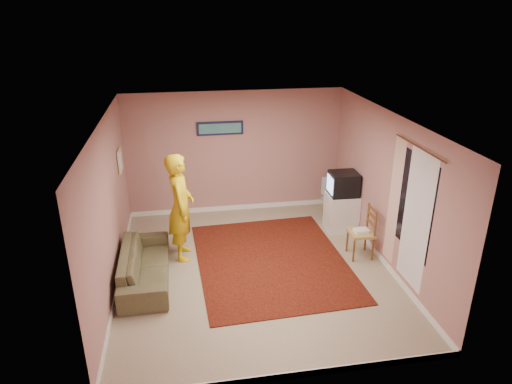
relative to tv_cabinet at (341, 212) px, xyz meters
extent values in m
plane|color=tan|center=(-1.95, -1.23, -0.37)|extent=(5.00, 5.00, 0.00)
cube|color=#A5736C|center=(-1.95, 1.27, 0.93)|extent=(4.50, 0.02, 2.60)
cube|color=#A5736C|center=(-1.95, -3.73, 0.93)|extent=(4.50, 0.02, 2.60)
cube|color=#A5736C|center=(-4.20, -1.23, 0.93)|extent=(0.02, 5.00, 2.60)
cube|color=#A5736C|center=(0.30, -1.23, 0.93)|extent=(0.02, 5.00, 2.60)
cube|color=silver|center=(-1.95, -1.23, 2.23)|extent=(4.50, 5.00, 0.02)
cube|color=white|center=(-1.95, 1.26, -0.32)|extent=(4.50, 0.02, 0.10)
cube|color=white|center=(-1.95, -3.72, -0.32)|extent=(4.50, 0.02, 0.10)
cube|color=white|center=(-4.19, -1.23, -0.32)|extent=(0.02, 5.00, 0.10)
cube|color=white|center=(0.29, -1.23, -0.32)|extent=(0.02, 5.00, 0.10)
cube|color=black|center=(0.29, -2.13, 1.08)|extent=(0.01, 1.10, 1.50)
cube|color=white|center=(0.28, -2.28, 0.88)|extent=(0.01, 0.75, 2.10)
cube|color=#F1E8CD|center=(0.27, -1.58, 0.88)|extent=(0.01, 0.35, 2.10)
cylinder|color=brown|center=(0.25, -2.13, 1.95)|extent=(0.02, 1.40, 0.02)
cube|color=#131434|center=(-2.25, 1.24, 1.48)|extent=(0.95, 0.03, 0.28)
cube|color=#2E6982|center=(-2.25, 1.22, 1.48)|extent=(0.86, 0.01, 0.20)
cube|color=beige|center=(-4.17, 0.37, 1.18)|extent=(0.03, 0.38, 0.42)
cube|color=silver|center=(-4.15, 0.37, 1.18)|extent=(0.01, 0.30, 0.34)
cube|color=black|center=(-1.61, -1.00, -0.36)|extent=(2.66, 3.27, 0.02)
cube|color=silver|center=(0.00, 0.00, 0.00)|extent=(0.58, 0.53, 0.74)
cube|color=black|center=(0.00, 0.00, 0.60)|extent=(0.54, 0.49, 0.46)
cube|color=#8CB2F2|center=(-0.27, 0.01, 0.60)|extent=(0.03, 0.38, 0.32)
cube|color=tan|center=(-0.04, 0.45, 0.04)|extent=(0.47, 0.46, 0.05)
cube|color=brown|center=(-0.04, 0.45, 0.26)|extent=(0.38, 0.14, 0.44)
cube|color=#A7A8AC|center=(-0.04, 0.45, 0.10)|extent=(0.45, 0.37, 0.07)
cube|color=#7C97CB|center=(-0.04, 0.64, 0.31)|extent=(0.36, 0.04, 0.38)
cube|color=tan|center=(-0.02, -1.08, 0.09)|extent=(0.42, 0.44, 0.05)
cube|color=brown|center=(-0.02, -1.08, 0.33)|extent=(0.06, 0.43, 0.49)
cube|color=white|center=(-0.02, -1.08, 0.14)|extent=(0.25, 0.19, 0.05)
imported|color=brown|center=(-3.75, -1.24, -0.09)|extent=(0.76, 1.90, 0.55)
imported|color=gold|center=(-3.13, -0.56, 0.59)|extent=(0.49, 0.72, 1.91)
camera|label=1|loc=(-3.04, -7.82, 3.81)|focal=32.00mm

